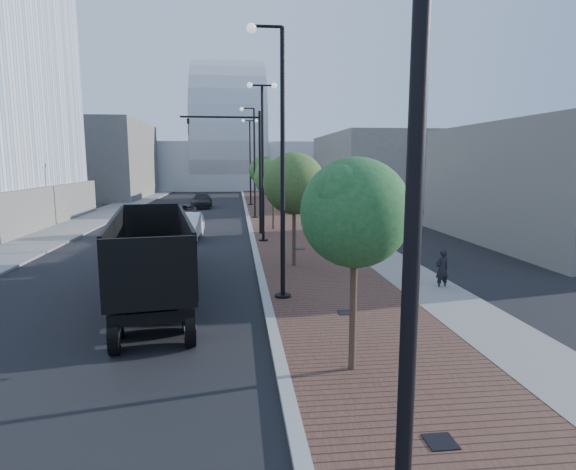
{
  "coord_description": "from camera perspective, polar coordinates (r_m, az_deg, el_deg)",
  "views": [
    {
      "loc": [
        -0.98,
        -6.08,
        4.83
      ],
      "look_at": [
        1.0,
        12.0,
        2.0
      ],
      "focal_mm": 29.62,
      "sensor_mm": 36.0,
      "label": 1
    }
  ],
  "objects": [
    {
      "name": "commercial_block_e",
      "position": [
        32.28,
        29.91,
        5.31
      ],
      "size": [
        10.0,
        16.0,
        7.0
      ],
      "primitive_type": "cube",
      "color": "slate",
      "rests_on": "ground"
    },
    {
      "name": "tree_0",
      "position": [
        10.5,
        8.28,
        2.63
      ],
      "size": [
        2.46,
        2.42,
        4.93
      ],
      "color": "#382619",
      "rests_on": "ground"
    },
    {
      "name": "sidewalk",
      "position": [
        46.54,
        -0.69,
        2.96
      ],
      "size": [
        7.0,
        140.0,
        0.12
      ],
      "primitive_type": "cube",
      "color": "#4C2D23",
      "rests_on": "ground"
    },
    {
      "name": "tree_3",
      "position": [
        45.19,
        -2.94,
        7.73
      ],
      "size": [
        2.7,
        2.7,
        5.33
      ],
      "color": "#382619",
      "rests_on": "ground"
    },
    {
      "name": "tree_2",
      "position": [
        33.23,
        -1.72,
        6.85
      ],
      "size": [
        2.67,
        2.67,
        5.03
      ],
      "color": "#382619",
      "rests_on": "ground"
    },
    {
      "name": "dump_truck",
      "position": [
        19.97,
        -15.9,
        -1.69
      ],
      "size": [
        4.27,
        13.49,
        3.07
      ],
      "rotation": [
        0.0,
        0.0,
        0.16
      ],
      "color": "black",
      "rests_on": "ground"
    },
    {
      "name": "utility_cover_0",
      "position": [
        9.14,
        17.84,
        -22.53
      ],
      "size": [
        0.5,
        0.5,
        0.02
      ],
      "primitive_type": "cube",
      "color": "black",
      "rests_on": "sidewalk"
    },
    {
      "name": "streetlight_2",
      "position": [
        28.12,
        -3.06,
        8.81
      ],
      "size": [
        1.72,
        0.56,
        9.28
      ],
      "color": "black",
      "rests_on": "ground"
    },
    {
      "name": "streetlight_1",
      "position": [
        16.15,
        -1.04,
        7.11
      ],
      "size": [
        1.44,
        0.56,
        9.21
      ],
      "color": "black",
      "rests_on": "ground"
    },
    {
      "name": "tree_1",
      "position": [
        21.29,
        0.85,
        6.19
      ],
      "size": [
        2.77,
        2.77,
        5.25
      ],
      "color": "#382619",
      "rests_on": "ground"
    },
    {
      "name": "utility_cover_1",
      "position": [
        15.22,
        6.98,
        -9.21
      ],
      "size": [
        0.5,
        0.5,
        0.02
      ],
      "primitive_type": "cube",
      "color": "black",
      "rests_on": "sidewalk"
    },
    {
      "name": "commercial_block_ne",
      "position": [
        58.6,
        10.7,
        7.88
      ],
      "size": [
        12.0,
        22.0,
        8.0
      ],
      "primitive_type": "cube",
      "color": "#67635D",
      "rests_on": "ground"
    },
    {
      "name": "dark_car_mid",
      "position": [
        40.9,
        -12.28,
        2.71
      ],
      "size": [
        2.35,
        4.52,
        1.22
      ],
      "primitive_type": "imported",
      "rotation": [
        0.0,
        0.0,
        0.08
      ],
      "color": "black",
      "rests_on": "ground"
    },
    {
      "name": "dark_car_far",
      "position": [
        50.79,
        -10.33,
        4.07
      ],
      "size": [
        2.14,
        5.09,
        1.47
      ],
      "primitive_type": "imported",
      "rotation": [
        0.0,
        0.0,
        0.02
      ],
      "color": "black",
      "rests_on": "ground"
    },
    {
      "name": "streetlight_3",
      "position": [
        40.11,
        -4.19,
        8.12
      ],
      "size": [
        1.44,
        0.56,
        9.21
      ],
      "color": "black",
      "rests_on": "ground"
    },
    {
      "name": "concrete_strip",
      "position": [
        46.88,
        2.6,
        3.0
      ],
      "size": [
        2.4,
        140.0,
        0.13
      ],
      "primitive_type": "cube",
      "color": "slate",
      "rests_on": "ground"
    },
    {
      "name": "white_sedan",
      "position": [
        30.65,
        -12.07,
        1.09
      ],
      "size": [
        1.9,
        4.93,
        1.6
      ],
      "primitive_type": "imported",
      "rotation": [
        0.0,
        0.0,
        -0.04
      ],
      "color": "white",
      "rests_on": "ground"
    },
    {
      "name": "curb",
      "position": [
        46.34,
        -5.01,
        2.91
      ],
      "size": [
        0.3,
        140.0,
        0.14
      ],
      "primitive_type": "cube",
      "color": "gray",
      "rests_on": "ground"
    },
    {
      "name": "commercial_block_nw",
      "position": [
        68.76,
        -22.55,
        8.31
      ],
      "size": [
        14.0,
        20.0,
        10.0
      ],
      "primitive_type": "cube",
      "color": "#5F5C56",
      "rests_on": "ground"
    },
    {
      "name": "streetlight_4",
      "position": [
        52.1,
        -4.56,
        8.8
      ],
      "size": [
        1.72,
        0.56,
        9.28
      ],
      "color": "black",
      "rests_on": "ground"
    },
    {
      "name": "streetlight_0",
      "position": [
        4.37,
        15.07,
        8.44
      ],
      "size": [
        1.72,
        0.56,
        9.28
      ],
      "color": "black",
      "rests_on": "ground"
    },
    {
      "name": "convention_center",
      "position": [
        91.09,
        -6.98,
        9.51
      ],
      "size": [
        50.0,
        30.0,
        50.0
      ],
      "color": "#A8ACB3",
      "rests_on": "ground"
    },
    {
      "name": "utility_cover_2",
      "position": [
        25.74,
        1.4,
        -1.68
      ],
      "size": [
        0.5,
        0.5,
        0.02
      ],
      "primitive_type": "cube",
      "color": "black",
      "rests_on": "sidewalk"
    },
    {
      "name": "west_sidewalk",
      "position": [
        47.86,
        -20.78,
        2.54
      ],
      "size": [
        4.0,
        140.0,
        0.12
      ],
      "primitive_type": "cube",
      "color": "slate",
      "rests_on": "ground"
    },
    {
      "name": "pedestrian",
      "position": [
        18.91,
        18.0,
        -3.96
      ],
      "size": [
        0.64,
        0.5,
        1.56
      ],
      "primitive_type": "imported",
      "rotation": [
        0.0,
        0.0,
        3.39
      ],
      "color": "black",
      "rests_on": "ground"
    },
    {
      "name": "traffic_mast",
      "position": [
        31.09,
        -5.06,
        9.09
      ],
      "size": [
        5.09,
        0.2,
        8.0
      ],
      "color": "black",
      "rests_on": "ground"
    }
  ]
}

